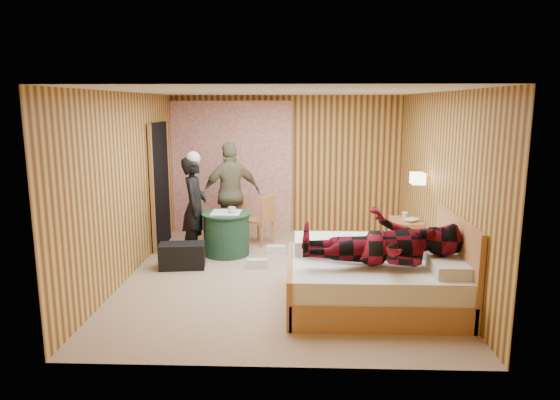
{
  "coord_description": "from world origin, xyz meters",
  "views": [
    {
      "loc": [
        0.21,
        -6.64,
        2.34
      ],
      "look_at": [
        -0.03,
        0.05,
        1.05
      ],
      "focal_mm": 32.0,
      "sensor_mm": 36.0,
      "label": 1
    }
  ],
  "objects_px": {
    "round_table": "(226,233)",
    "bed": "(375,279)",
    "chair_far": "(233,213)",
    "chair_near": "(263,216)",
    "man_on_bed": "(382,230)",
    "woman_standing": "(195,207)",
    "wall_lamp": "(418,178)",
    "nightstand": "(405,238)",
    "man_at_table": "(231,194)",
    "duffel_bag": "(182,256)"
  },
  "relations": [
    {
      "from": "nightstand",
      "to": "chair_far",
      "type": "xyz_separation_m",
      "value": [
        -2.76,
        0.68,
        0.23
      ]
    },
    {
      "from": "duffel_bag",
      "to": "man_at_table",
      "type": "relative_size",
      "value": 0.37
    },
    {
      "from": "wall_lamp",
      "to": "duffel_bag",
      "type": "bearing_deg",
      "value": -176.31
    },
    {
      "from": "bed",
      "to": "man_on_bed",
      "type": "height_order",
      "value": "man_on_bed"
    },
    {
      "from": "round_table",
      "to": "duffel_bag",
      "type": "distance_m",
      "value": 0.9
    },
    {
      "from": "woman_standing",
      "to": "man_at_table",
      "type": "xyz_separation_m",
      "value": [
        0.48,
        0.7,
        0.08
      ]
    },
    {
      "from": "bed",
      "to": "wall_lamp",
      "type": "bearing_deg",
      "value": 61.39
    },
    {
      "from": "wall_lamp",
      "to": "man_on_bed",
      "type": "relative_size",
      "value": 0.15
    },
    {
      "from": "wall_lamp",
      "to": "woman_standing",
      "type": "height_order",
      "value": "woman_standing"
    },
    {
      "from": "chair_near",
      "to": "wall_lamp",
      "type": "bearing_deg",
      "value": 98.86
    },
    {
      "from": "wall_lamp",
      "to": "bed",
      "type": "bearing_deg",
      "value": -118.61
    },
    {
      "from": "woman_standing",
      "to": "man_on_bed",
      "type": "relative_size",
      "value": 0.88
    },
    {
      "from": "round_table",
      "to": "wall_lamp",
      "type": "bearing_deg",
      "value": -9.53
    },
    {
      "from": "nightstand",
      "to": "man_at_table",
      "type": "height_order",
      "value": "man_at_table"
    },
    {
      "from": "duffel_bag",
      "to": "woman_standing",
      "type": "xyz_separation_m",
      "value": [
        0.07,
        0.63,
        0.6
      ]
    },
    {
      "from": "duffel_bag",
      "to": "bed",
      "type": "bearing_deg",
      "value": -32.76
    },
    {
      "from": "nightstand",
      "to": "chair_near",
      "type": "xyz_separation_m",
      "value": [
        -2.24,
        0.65,
        0.18
      ]
    },
    {
      "from": "wall_lamp",
      "to": "chair_near",
      "type": "xyz_separation_m",
      "value": [
        -2.28,
        1.06,
        -0.81
      ]
    },
    {
      "from": "man_on_bed",
      "to": "man_at_table",
      "type": "bearing_deg",
      "value": 126.18
    },
    {
      "from": "man_at_table",
      "to": "chair_far",
      "type": "bearing_deg",
      "value": 103.87
    },
    {
      "from": "wall_lamp",
      "to": "chair_near",
      "type": "bearing_deg",
      "value": 155.13
    },
    {
      "from": "man_on_bed",
      "to": "wall_lamp",
      "type": "bearing_deg",
      "value": 65.41
    },
    {
      "from": "bed",
      "to": "round_table",
      "type": "relative_size",
      "value": 2.59
    },
    {
      "from": "wall_lamp",
      "to": "chair_far",
      "type": "height_order",
      "value": "wall_lamp"
    },
    {
      "from": "man_at_table",
      "to": "man_on_bed",
      "type": "bearing_deg",
      "value": 102.25
    },
    {
      "from": "round_table",
      "to": "chair_near",
      "type": "xyz_separation_m",
      "value": [
        0.54,
        0.58,
        0.15
      ]
    },
    {
      "from": "nightstand",
      "to": "woman_standing",
      "type": "height_order",
      "value": "woman_standing"
    },
    {
      "from": "man_on_bed",
      "to": "woman_standing",
      "type": "bearing_deg",
      "value": 140.26
    },
    {
      "from": "woman_standing",
      "to": "nightstand",
      "type": "bearing_deg",
      "value": -90.87
    },
    {
      "from": "nightstand",
      "to": "chair_near",
      "type": "height_order",
      "value": "chair_near"
    },
    {
      "from": "round_table",
      "to": "bed",
      "type": "bearing_deg",
      "value": -43.67
    },
    {
      "from": "nightstand",
      "to": "woman_standing",
      "type": "bearing_deg",
      "value": 179.85
    },
    {
      "from": "nightstand",
      "to": "round_table",
      "type": "height_order",
      "value": "round_table"
    },
    {
      "from": "woman_standing",
      "to": "chair_near",
      "type": "bearing_deg",
      "value": -58.47
    },
    {
      "from": "round_table",
      "to": "man_at_table",
      "type": "bearing_deg",
      "value": 90.0
    },
    {
      "from": "nightstand",
      "to": "bed",
      "type": "bearing_deg",
      "value": -111.98
    },
    {
      "from": "wall_lamp",
      "to": "bed",
      "type": "height_order",
      "value": "wall_lamp"
    },
    {
      "from": "wall_lamp",
      "to": "nightstand",
      "type": "distance_m",
      "value": 1.07
    },
    {
      "from": "round_table",
      "to": "man_on_bed",
      "type": "distance_m",
      "value": 3.05
    },
    {
      "from": "chair_far",
      "to": "chair_near",
      "type": "relative_size",
      "value": 1.1
    },
    {
      "from": "round_table",
      "to": "chair_far",
      "type": "bearing_deg",
      "value": 87.96
    },
    {
      "from": "chair_far",
      "to": "woman_standing",
      "type": "bearing_deg",
      "value": -111.1
    },
    {
      "from": "man_at_table",
      "to": "round_table",
      "type": "bearing_deg",
      "value": 66.07
    },
    {
      "from": "chair_far",
      "to": "duffel_bag",
      "type": "bearing_deg",
      "value": -98.1
    },
    {
      "from": "round_table",
      "to": "chair_near",
      "type": "height_order",
      "value": "chair_near"
    },
    {
      "from": "chair_near",
      "to": "man_on_bed",
      "type": "xyz_separation_m",
      "value": [
        1.51,
        -2.75,
        0.47
      ]
    },
    {
      "from": "wall_lamp",
      "to": "man_on_bed",
      "type": "distance_m",
      "value": 1.89
    },
    {
      "from": "bed",
      "to": "man_on_bed",
      "type": "xyz_separation_m",
      "value": [
        0.02,
        -0.23,
        0.65
      ]
    },
    {
      "from": "round_table",
      "to": "chair_far",
      "type": "xyz_separation_m",
      "value": [
        0.02,
        0.61,
        0.2
      ]
    },
    {
      "from": "nightstand",
      "to": "duffel_bag",
      "type": "distance_m",
      "value": 3.39
    }
  ]
}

